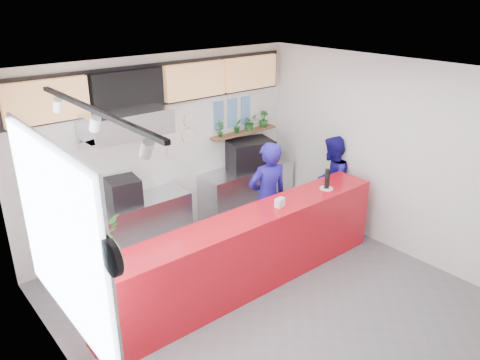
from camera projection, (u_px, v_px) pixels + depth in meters
floor at (267, 299)px, 6.33m from camera, size 5.00×5.00×0.00m
ceiling at (273, 76)px, 5.19m from camera, size 5.00×5.00×0.00m
wall_back at (164, 149)px, 7.54m from camera, size 5.00×0.00×5.00m
wall_left at (70, 271)px, 4.28m from camera, size 0.00×5.00×5.00m
wall_right at (388, 156)px, 7.23m from camera, size 0.00×5.00×5.00m
service_counter at (248, 252)px, 6.40m from camera, size 4.50×0.60×1.10m
cream_band at (160, 81)px, 7.12m from camera, size 5.00×0.02×0.80m
prep_bench at (134, 228)px, 7.25m from camera, size 1.80×0.60×0.90m
panini_oven at (124, 192)px, 6.94m from camera, size 0.51×0.51×0.41m
extraction_hood at (125, 123)px, 6.57m from camera, size 1.20×0.70×0.35m
hood_lip at (126, 136)px, 6.65m from camera, size 1.20×0.69×0.31m
right_bench at (247, 191)px, 8.61m from camera, size 1.80×0.60×0.90m
espresso_machine at (250, 154)px, 8.38m from camera, size 0.90×0.74×0.50m
espresso_tray at (250, 142)px, 8.30m from camera, size 0.70×0.60×0.05m
herb_shelf at (244, 132)px, 8.41m from camera, size 1.40×0.18×0.04m
menu_board_far_left at (47, 101)px, 6.03m from camera, size 1.10×0.10×0.55m
menu_board_mid_left at (129, 90)px, 6.71m from camera, size 1.10×0.10×0.55m
menu_board_mid_right at (195, 81)px, 7.39m from camera, size 1.10×0.10×0.55m
menu_board_far_right at (251, 73)px, 8.08m from camera, size 1.10×0.10×0.55m
soffit at (161, 84)px, 7.12m from camera, size 4.80×0.04×0.65m
window_pane at (59, 238)px, 4.44m from camera, size 0.04×2.20×1.90m
window_frame at (61, 237)px, 4.45m from camera, size 0.03×2.30×2.00m
wall_clock_rim at (111, 258)px, 3.46m from camera, size 0.05×0.30×0.30m
wall_clock_face at (115, 256)px, 3.47m from camera, size 0.02×0.26×0.26m
track_rail at (93, 110)px, 3.97m from camera, size 0.05×2.40×0.04m
dec_plate_a at (172, 133)px, 7.51m from camera, size 0.24×0.03×0.24m
dec_plate_b at (188, 135)px, 7.73m from camera, size 0.24×0.03×0.24m
dec_plate_c at (173, 151)px, 7.63m from camera, size 0.24×0.03×0.24m
dec_plate_d at (190, 120)px, 7.66m from camera, size 0.24×0.03×0.24m
photo_frame_a at (219, 109)px, 7.99m from camera, size 0.20×0.02×0.25m
photo_frame_b at (232, 106)px, 8.16m from camera, size 0.20×0.02×0.25m
photo_frame_c at (245, 103)px, 8.34m from camera, size 0.20×0.02×0.25m
photo_frame_d at (219, 123)px, 8.08m from camera, size 0.20×0.02×0.25m
photo_frame_e at (232, 120)px, 8.26m from camera, size 0.20×0.02×0.25m
photo_frame_f at (245, 117)px, 8.44m from camera, size 0.20×0.02×0.25m
staff_center at (268, 198)px, 7.20m from camera, size 0.74×0.57×1.81m
staff_right at (331, 181)px, 8.10m from camera, size 0.94×0.84×1.60m
herb_a at (220, 129)px, 8.04m from camera, size 0.17×0.13×0.29m
herb_b at (238, 126)px, 8.27m from camera, size 0.16×0.14×0.26m
herb_c at (249, 122)px, 8.43m from camera, size 0.31×0.28×0.30m
herb_d at (264, 119)px, 8.63m from camera, size 0.20×0.18×0.30m
glass_vase at (104, 261)px, 4.95m from camera, size 0.25×0.25×0.25m
basil_vase at (101, 235)px, 4.83m from camera, size 0.49×0.46×0.43m
napkin_holder at (280, 203)px, 6.45m from camera, size 0.15×0.11×0.12m
white_plate at (326, 188)px, 7.04m from camera, size 0.23×0.23×0.02m
pepper_mill at (327, 179)px, 6.99m from camera, size 0.08×0.08×0.30m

